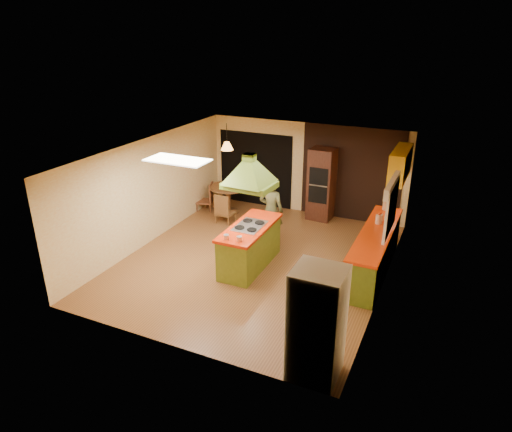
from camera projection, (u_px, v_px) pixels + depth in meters
The scene contains 21 objects.
ground at pixel (256, 260), 10.17m from camera, with size 6.50×6.50×0.00m, color brown.
room_walls at pixel (256, 208), 9.69m from camera, with size 5.50×6.50×6.50m.
ceiling_plane at pixel (257, 151), 9.21m from camera, with size 6.50×6.50×0.00m, color silver.
brick_panel at pixel (351, 174), 11.92m from camera, with size 2.64×0.03×2.50m, color #381E14.
nook_opening at pixel (255, 169), 13.05m from camera, with size 2.20×0.03×2.10m, color black.
right_counter at pixel (375, 251), 9.55m from camera, with size 0.62×3.05×0.92m.
upper_cabinets at pixel (400, 164), 10.28m from camera, with size 0.34×1.40×0.70m, color yellow.
window_right at pixel (392, 198), 8.79m from camera, with size 0.12×1.35×1.06m.
fluor_panel at pixel (177, 160), 8.63m from camera, with size 1.20×0.60×0.03m, color white.
kitchen_island at pixel (250, 246), 9.77m from camera, with size 0.77×1.89×0.96m.
range_hood at pixel (249, 166), 9.09m from camera, with size 1.04×0.78×0.79m.
man at pixel (271, 211), 10.74m from camera, with size 0.59×0.39×1.62m, color #4F4D29.
refrigerator at pixel (317, 324), 6.52m from camera, with size 0.73×0.69×1.76m, color white.
wall_oven at pixel (321, 184), 12.06m from camera, with size 0.67×0.63×1.93m.
dining_table at pixel (228, 194), 12.61m from camera, with size 1.02×1.02×0.77m.
chair_left at pixel (205, 196), 12.84m from camera, with size 0.44×0.44×0.80m, color brown, non-canonical shape.
chair_near at pixel (225, 208), 12.01m from camera, with size 0.45×0.45×0.81m, color brown, non-canonical shape.
pendant_lamp at pixel (227, 146), 12.08m from camera, with size 0.34×0.34×0.22m, color #FF9E3F.
canister_large at pixel (386, 205), 10.46m from camera, with size 0.15×0.15×0.23m, color beige.
canister_medium at pixel (379, 219), 9.73m from camera, with size 0.14×0.14×0.19m, color #F1E0C2.
canister_small at pixel (380, 217), 9.90m from camera, with size 0.11×0.11×0.15m, color beige.
Camera 1 is at (3.73, -8.20, 4.81)m, focal length 32.00 mm.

